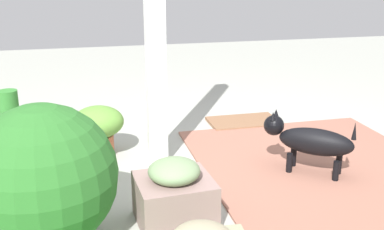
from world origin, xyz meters
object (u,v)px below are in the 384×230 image
Objects in this scene: terracotta_pot_tall at (14,148)px; dog at (309,140)px; doormat at (244,122)px; stone_planter_mid at (174,194)px; round_shrub at (44,177)px; porch_pillar at (154,0)px; terracotta_pot_broad at (98,126)px.

dog is (-2.11, 0.44, 0.03)m from terracotta_pot_tall.
dog is 0.87× the size of doormat.
stone_planter_mid is 1.34m from terracotta_pot_tall.
dog is 1.26m from doormat.
round_shrub reaches higher than dog.
round_shrub is at bearing 14.94° from dog.
dog is at bearing 153.44° from porch_pillar.
porch_pillar reaches higher than dog.
stone_planter_mid is at bearing 86.46° from porch_pillar.
stone_planter_mid is 0.69× the size of doormat.
dog is (-1.05, 0.52, -0.99)m from porch_pillar.
terracotta_pot_tall is at bearing -41.34° from stone_planter_mid.
dog is (-1.50, 0.74, 0.02)m from terracotta_pot_broad.
terracotta_pot_broad is at bearing -25.18° from porch_pillar.
porch_pillar is at bearing -93.54° from stone_planter_mid.
round_shrub is at bearing 52.05° from porch_pillar.
porch_pillar is 3.66× the size of doormat.
dog is at bearing -165.06° from round_shrub.
terracotta_pot_tall is 0.97× the size of doormat.
terracotta_pot_broad is at bearing -105.48° from round_shrub.
round_shrub is 1.28m from terracotta_pot_broad.
porch_pillar is 4.22× the size of dog.
terracotta_pot_broad reaches higher than stone_planter_mid.
stone_planter_mid is at bearing 58.03° from doormat.
terracotta_pot_tall reaches higher than dog.
stone_planter_mid is 1.13× the size of terracotta_pot_broad.
terracotta_pot_tall is at bearing -73.57° from round_shrub.
stone_planter_mid is at bearing 21.82° from dog.
porch_pillar is 1.53m from dog.
round_shrub is 1.18× the size of doormat.
terracotta_pot_broad is at bearing -26.14° from dog.
terracotta_pot_broad is (0.39, -1.18, 0.07)m from stone_planter_mid.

